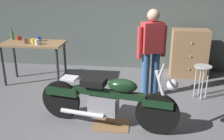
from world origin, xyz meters
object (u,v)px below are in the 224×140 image
(motorcycle, at_px, (107,99))
(wooden_dresser, at_px, (189,53))
(mug_brown_stoneware, at_px, (26,41))
(bottle, at_px, (12,35))
(mug_white_ceramic, at_px, (37,42))
(mug_red_diner, at_px, (19,38))
(mug_blue_enamel, at_px, (39,39))
(shop_stool, at_px, (202,73))
(mug_yellow_tall, at_px, (33,41))
(person_standing, at_px, (152,50))

(motorcycle, distance_m, wooden_dresser, 2.83)
(mug_brown_stoneware, distance_m, bottle, 0.57)
(wooden_dresser, bearing_deg, motorcycle, -123.63)
(mug_white_ceramic, height_order, mug_red_diner, mug_white_ceramic)
(mug_blue_enamel, bearing_deg, wooden_dresser, 11.28)
(motorcycle, xyz_separation_m, mug_red_diner, (-2.19, 1.75, 0.50))
(shop_stool, bearing_deg, mug_red_diner, 171.81)
(mug_blue_enamel, height_order, mug_yellow_tall, same)
(motorcycle, bearing_deg, mug_blue_enamel, 145.48)
(motorcycle, height_order, mug_brown_stoneware, mug_brown_stoneware)
(mug_white_ceramic, distance_m, mug_red_diner, 0.66)
(wooden_dresser, relative_size, mug_yellow_tall, 8.99)
(mug_white_ceramic, height_order, mug_yellow_tall, mug_white_ceramic)
(person_standing, relative_size, wooden_dresser, 1.52)
(shop_stool, distance_m, bottle, 4.06)
(mug_brown_stoneware, bearing_deg, mug_blue_enamel, 53.02)
(mug_red_diner, relative_size, mug_yellow_tall, 0.90)
(person_standing, height_order, bottle, person_standing)
(shop_stool, distance_m, wooden_dresser, 1.16)
(wooden_dresser, xyz_separation_m, mug_blue_enamel, (-3.28, -0.65, 0.40))
(mug_white_ceramic, bearing_deg, mug_brown_stoneware, 167.67)
(wooden_dresser, xyz_separation_m, mug_brown_stoneware, (-3.46, -0.90, 0.41))
(mug_brown_stoneware, distance_m, mug_yellow_tall, 0.16)
(shop_stool, height_order, mug_red_diner, mug_red_diner)
(shop_stool, height_order, mug_brown_stoneware, mug_brown_stoneware)
(wooden_dresser, xyz_separation_m, bottle, (-3.92, -0.56, 0.45))
(mug_yellow_tall, bearing_deg, motorcycle, -40.41)
(mug_red_diner, height_order, bottle, bottle)
(shop_stool, relative_size, mug_red_diner, 5.84)
(shop_stool, relative_size, bottle, 2.66)
(shop_stool, bearing_deg, mug_blue_enamel, 171.49)
(shop_stool, height_order, mug_yellow_tall, mug_yellow_tall)
(mug_brown_stoneware, xyz_separation_m, mug_blue_enamel, (0.18, 0.24, -0.00))
(bottle, bearing_deg, motorcycle, -37.24)
(mug_brown_stoneware, bearing_deg, bottle, 143.66)
(wooden_dresser, distance_m, mug_yellow_tall, 3.45)
(mug_red_diner, bearing_deg, mug_brown_stoneware, -45.37)
(motorcycle, height_order, shop_stool, motorcycle)
(motorcycle, distance_m, mug_brown_stoneware, 2.44)
(person_standing, height_order, mug_yellow_tall, person_standing)
(mug_white_ceramic, bearing_deg, wooden_dresser, 16.70)
(person_standing, xyz_separation_m, bottle, (-3.02, 0.63, 0.07))
(person_standing, bearing_deg, wooden_dresser, -149.57)
(person_standing, distance_m, wooden_dresser, 1.54)
(person_standing, relative_size, shop_stool, 2.61)
(shop_stool, bearing_deg, bottle, 171.56)
(shop_stool, xyz_separation_m, mug_white_ceramic, (-3.26, 0.20, 0.46))
(shop_stool, distance_m, mug_red_diner, 3.89)
(mug_red_diner, distance_m, bottle, 0.18)
(person_standing, relative_size, mug_yellow_tall, 13.64)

